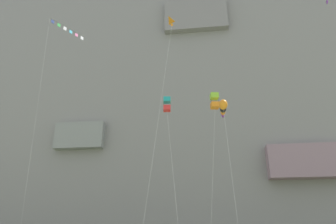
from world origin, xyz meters
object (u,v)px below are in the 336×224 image
Objects in this scene: kite_delta_near_cliff at (172,40)px; kite_banner_upper_mid at (65,38)px; kite_box_upper_left at (215,101)px; kite_windsock_low_right at (223,108)px; kite_box_high_left at (167,105)px.

kite_banner_upper_mid is at bearing 145.59° from kite_delta_near_cliff.
kite_banner_upper_mid is (-21.58, 6.97, 15.05)m from kite_box_upper_left.
kite_box_high_left reaches higher than kite_windsock_low_right.
kite_windsock_low_right is at bearing 25.14° from kite_delta_near_cliff.
kite_delta_near_cliff is at bearing -34.41° from kite_banner_upper_mid.
kite_banner_upper_mid reaches higher than kite_windsock_low_right.
kite_delta_near_cliff reaches higher than kite_windsock_low_right.
kite_box_high_left is (-4.88, -1.56, -0.84)m from kite_box_upper_left.
kite_windsock_low_right is 3.72m from kite_box_upper_left.
kite_box_upper_left is at bearing 17.69° from kite_box_high_left.
kite_banner_upper_mid reaches higher than kite_delta_near_cliff.
kite_box_high_left is (16.70, -8.52, -15.89)m from kite_banner_upper_mid.
kite_banner_upper_mid is 1.97× the size of kite_box_high_left.
kite_box_high_left is at bearing -162.31° from kite_box_upper_left.
kite_delta_near_cliff is 1.38× the size of kite_box_high_left.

